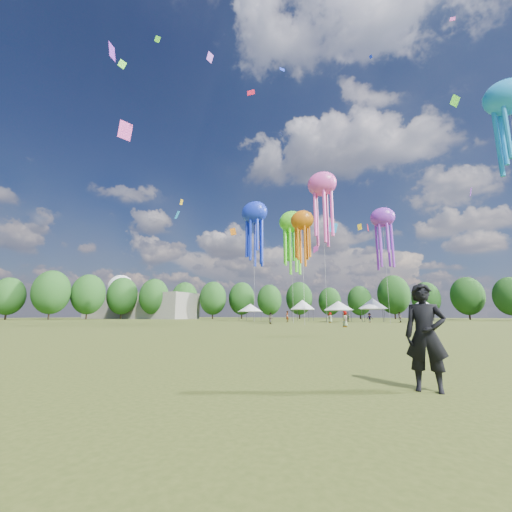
% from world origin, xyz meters
% --- Properties ---
extents(ground, '(300.00, 300.00, 0.00)m').
position_xyz_m(ground, '(0.00, 0.00, 0.00)').
color(ground, '#384416').
rests_on(ground, ground).
extents(observer_main, '(0.65, 0.44, 1.73)m').
position_xyz_m(observer_main, '(9.40, -2.41, 0.86)').
color(observer_main, black).
rests_on(observer_main, ground).
extents(spectator_near, '(0.95, 0.94, 1.54)m').
position_xyz_m(spectator_near, '(-7.92, 32.18, 0.77)').
color(spectator_near, gray).
rests_on(spectator_near, ground).
extents(spectators_far, '(18.27, 27.23, 1.91)m').
position_xyz_m(spectators_far, '(-0.24, 46.08, 0.85)').
color(spectators_far, gray).
rests_on(spectators_far, ground).
extents(festival_tents, '(38.31, 9.58, 4.31)m').
position_xyz_m(festival_tents, '(-4.24, 54.69, 3.08)').
color(festival_tents, '#47474C').
rests_on(festival_tents, ground).
extents(show_kites, '(44.55, 17.09, 32.45)m').
position_xyz_m(show_kites, '(3.08, 40.78, 20.24)').
color(show_kites, '#56ED27').
rests_on(show_kites, ground).
extents(small_kites, '(69.84, 60.92, 45.77)m').
position_xyz_m(small_kites, '(-2.35, 41.26, 29.45)').
color(small_kites, '#56ED27').
rests_on(small_kites, ground).
extents(treeline, '(201.57, 95.24, 13.43)m').
position_xyz_m(treeline, '(-3.87, 62.51, 6.54)').
color(treeline, '#38281C').
rests_on(treeline, ground).
extents(hangar, '(40.00, 12.00, 8.00)m').
position_xyz_m(hangar, '(-72.00, 72.00, 4.00)').
color(hangar, gray).
rests_on(hangar, ground).
extents(radome, '(9.00, 9.00, 16.00)m').
position_xyz_m(radome, '(-88.00, 78.00, 9.99)').
color(radome, white).
rests_on(radome, ground).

